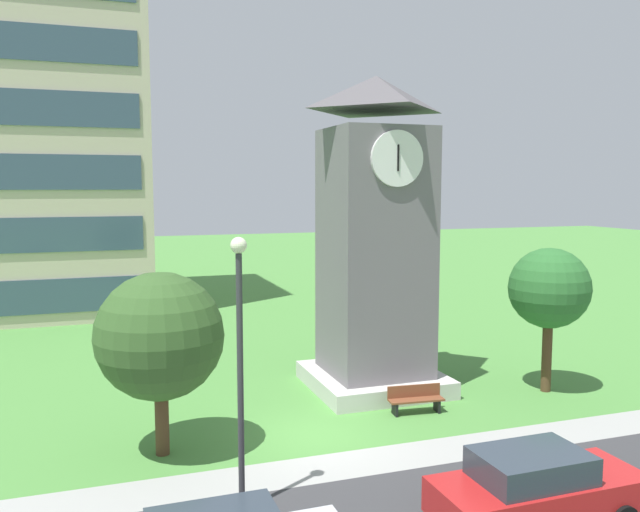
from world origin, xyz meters
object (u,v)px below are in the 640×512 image
object	(u,v)px
parked_car_red	(537,488)
tree_streetside	(549,289)
street_lamp	(240,345)
clock_tower	(375,251)
tree_by_building	(160,336)
park_bench	(415,399)

from	to	relation	value
parked_car_red	tree_streetside	bearing A→B (deg)	50.84
street_lamp	tree_streetside	size ratio (longest dim) A/B	1.20
clock_tower	street_lamp	distance (m)	9.83
street_lamp	parked_car_red	distance (m)	7.07
tree_streetside	parked_car_red	bearing A→B (deg)	-129.16
tree_by_building	clock_tower	bearing A→B (deg)	24.47
street_lamp	tree_by_building	distance (m)	4.06
street_lamp	tree_streetside	bearing A→B (deg)	22.36
park_bench	tree_streetside	xyz separation A→B (m)	(5.44, 0.51, 3.23)
park_bench	parked_car_red	bearing A→B (deg)	-96.43
tree_by_building	parked_car_red	distance (m)	10.00
clock_tower	park_bench	world-z (taller)	clock_tower
park_bench	street_lamp	world-z (taller)	street_lamp
park_bench	street_lamp	size ratio (longest dim) A/B	0.30
park_bench	tree_streetside	bearing A→B (deg)	5.33
tree_by_building	parked_car_red	xyz separation A→B (m)	(7.22, -6.48, -2.41)
clock_tower	parked_car_red	xyz separation A→B (m)	(-0.61, -10.04, -4.11)
clock_tower	tree_streetside	world-z (taller)	clock_tower
parked_car_red	park_bench	bearing A→B (deg)	83.57
parked_car_red	tree_by_building	bearing A→B (deg)	138.08
street_lamp	tree_by_building	size ratio (longest dim) A/B	1.23
clock_tower	tree_by_building	bearing A→B (deg)	-155.53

